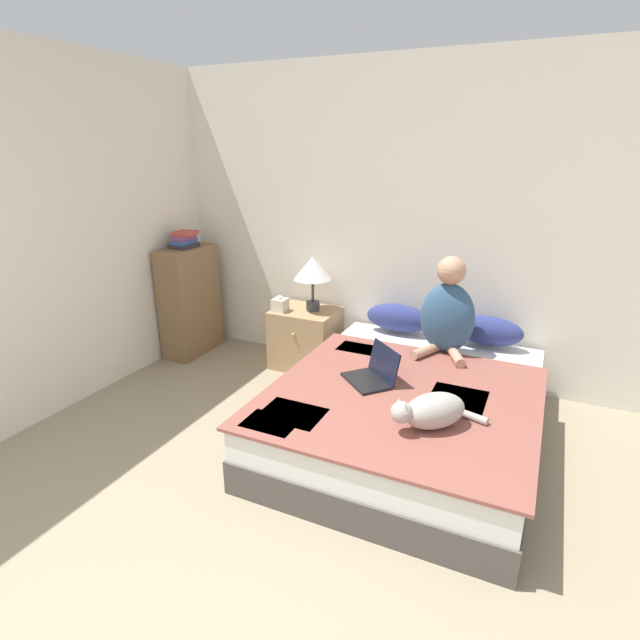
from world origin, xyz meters
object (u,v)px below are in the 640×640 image
object	(u,v)px
person_sitting	(447,313)
bookshelf	(190,301)
bed	(408,411)
laptop_open	(372,374)
book_stack_top	(184,240)
pillow_far	(487,331)
nightstand	(306,338)
table_lamp	(313,270)
cat_tabby	(431,411)
tissue_box	(280,305)
pillow_near	(398,318)

from	to	relation	value
person_sitting	bookshelf	bearing A→B (deg)	179.96
bed	person_sitting	xyz separation A→B (m)	(0.09, 0.61, 0.52)
laptop_open	book_stack_top	bearing A→B (deg)	-156.91
laptop_open	book_stack_top	xyz separation A→B (m)	(-2.06, 0.70, 0.61)
pillow_far	person_sitting	distance (m)	0.42
person_sitting	nightstand	distance (m)	1.34
table_lamp	person_sitting	bearing A→B (deg)	-8.84
nightstand	cat_tabby	bearing A→B (deg)	-42.15
person_sitting	nightstand	world-z (taller)	person_sitting
bed	pillow_far	bearing A→B (deg)	68.13
person_sitting	table_lamp	size ratio (longest dim) A/B	1.52
nightstand	bed	bearing A→B (deg)	-33.99
laptop_open	tissue_box	size ratio (longest dim) A/B	3.01
cat_tabby	tissue_box	size ratio (longest dim) A/B	3.41
cat_tabby	laptop_open	size ratio (longest dim) A/B	1.13
laptop_open	table_lamp	world-z (taller)	table_lamp
table_lamp	pillow_far	bearing A→B (deg)	3.37
laptop_open	book_stack_top	world-z (taller)	book_stack_top
pillow_near	nightstand	distance (m)	0.86
tissue_box	bed	bearing A→B (deg)	-26.17
bookshelf	book_stack_top	size ratio (longest dim) A/B	4.22
bed	table_lamp	bearing A→B (deg)	143.91
nightstand	table_lamp	bearing A→B (deg)	15.24
bed	book_stack_top	bearing A→B (deg)	165.01
person_sitting	tissue_box	bearing A→B (deg)	178.15
person_sitting	bookshelf	distance (m)	2.39
tissue_box	bookshelf	distance (m)	0.95
laptop_open	cat_tabby	bearing A→B (deg)	1.87
cat_tabby	tissue_box	distance (m)	1.97
nightstand	book_stack_top	xyz separation A→B (m)	(-1.13, -0.17, 0.82)
nightstand	tissue_box	bearing A→B (deg)	-146.76
nightstand	table_lamp	distance (m)	0.63
pillow_far	nightstand	world-z (taller)	pillow_far
pillow_near	cat_tabby	bearing A→B (deg)	-66.34
laptop_open	bookshelf	distance (m)	2.18
pillow_near	nightstand	world-z (taller)	pillow_near
laptop_open	bookshelf	world-z (taller)	bookshelf
pillow_far	laptop_open	distance (m)	1.14
tissue_box	bookshelf	xyz separation A→B (m)	(-0.95, -0.04, -0.08)
person_sitting	table_lamp	xyz separation A→B (m)	(-1.19, 0.18, 0.16)
person_sitting	bed	bearing A→B (deg)	-98.54
cat_tabby	book_stack_top	xyz separation A→B (m)	(-2.54, 1.11, 0.56)
tissue_box	book_stack_top	bearing A→B (deg)	-177.22
bed	pillow_far	xyz separation A→B (m)	(0.35, 0.88, 0.33)
nightstand	bookshelf	size ratio (longest dim) A/B	0.54
cat_tabby	pillow_far	bearing A→B (deg)	-138.54
pillow_far	bed	bearing A→B (deg)	-111.87
table_lamp	bookshelf	xyz separation A→B (m)	(-1.20, -0.18, -0.38)
tissue_box	bookshelf	size ratio (longest dim) A/B	0.14
laptop_open	tissue_box	world-z (taller)	tissue_box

